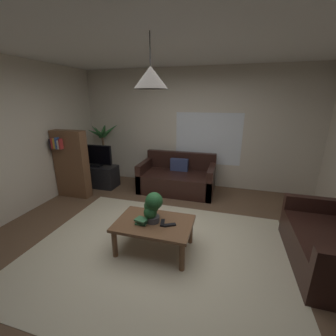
% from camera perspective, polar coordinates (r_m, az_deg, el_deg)
% --- Properties ---
extents(floor, '(5.33, 4.87, 0.02)m').
position_cam_1_polar(floor, '(3.34, -1.49, -19.17)').
color(floor, brown).
rests_on(floor, ground).
extents(rug, '(3.46, 2.68, 0.01)m').
position_cam_1_polar(rug, '(3.18, -2.64, -21.03)').
color(rug, beige).
rests_on(rug, ground).
extents(wall_back, '(5.45, 0.06, 2.66)m').
position_cam_1_polar(wall_back, '(5.12, 6.73, 10.06)').
color(wall_back, beige).
rests_on(wall_back, ground).
extents(ceiling, '(5.33, 4.87, 0.02)m').
position_cam_1_polar(ceiling, '(2.76, -2.00, 31.81)').
color(ceiling, white).
extents(window_pane, '(1.48, 0.01, 1.16)m').
position_cam_1_polar(window_pane, '(5.08, 10.37, 7.48)').
color(window_pane, white).
extents(couch_under_window, '(1.62, 0.88, 0.82)m').
position_cam_1_polar(couch_under_window, '(4.91, 2.43, -2.89)').
color(couch_under_window, black).
rests_on(couch_under_window, ground).
extents(couch_right_side, '(0.88, 1.40, 0.82)m').
position_cam_1_polar(couch_right_side, '(3.46, 37.69, -16.21)').
color(couch_right_side, black).
rests_on(couch_right_side, ground).
extents(coffee_table, '(1.02, 0.68, 0.42)m').
position_cam_1_polar(coffee_table, '(3.04, -3.68, -14.96)').
color(coffee_table, brown).
rests_on(coffee_table, ground).
extents(book_on_table_0, '(0.15, 0.12, 0.02)m').
position_cam_1_polar(book_on_table_0, '(2.98, -6.93, -13.96)').
color(book_on_table_0, '#387247').
rests_on(book_on_table_0, coffee_table).
extents(book_on_table_1, '(0.12, 0.09, 0.03)m').
position_cam_1_polar(book_on_table_1, '(2.97, -6.92, -13.54)').
color(book_on_table_1, '#99663F').
rests_on(book_on_table_1, coffee_table).
extents(book_on_table_2, '(0.18, 0.15, 0.03)m').
position_cam_1_polar(book_on_table_2, '(2.94, -6.97, -13.27)').
color(book_on_table_2, '#387247').
rests_on(book_on_table_2, coffee_table).
extents(remote_on_table_0, '(0.08, 0.17, 0.02)m').
position_cam_1_polar(remote_on_table_0, '(2.96, -1.44, -14.09)').
color(remote_on_table_0, black).
rests_on(remote_on_table_0, coffee_table).
extents(remote_on_table_1, '(0.16, 0.12, 0.02)m').
position_cam_1_polar(remote_on_table_1, '(2.92, 0.44, -14.64)').
color(remote_on_table_1, black).
rests_on(remote_on_table_1, coffee_table).
extents(potted_plant_on_table, '(0.26, 0.23, 0.41)m').
position_cam_1_polar(potted_plant_on_table, '(2.92, -4.08, -9.96)').
color(potted_plant_on_table, '#4C4C51').
rests_on(potted_plant_on_table, coffee_table).
extents(tv_stand, '(0.90, 0.44, 0.50)m').
position_cam_1_polar(tv_stand, '(5.43, -17.74, -1.97)').
color(tv_stand, black).
rests_on(tv_stand, ground).
extents(tv, '(0.80, 0.16, 0.50)m').
position_cam_1_polar(tv, '(5.27, -18.38, 3.14)').
color(tv, black).
rests_on(tv, tv_stand).
extents(potted_palm_corner, '(0.85, 0.75, 1.49)m').
position_cam_1_polar(potted_palm_corner, '(5.75, -16.30, 4.01)').
color(potted_palm_corner, beige).
rests_on(potted_palm_corner, ground).
extents(bookshelf_corner, '(0.70, 0.31, 1.40)m').
position_cam_1_polar(bookshelf_corner, '(4.93, -23.98, 1.06)').
color(bookshelf_corner, brown).
rests_on(bookshelf_corner, ground).
extents(pendant_lamp, '(0.38, 0.38, 0.56)m').
position_cam_1_polar(pendant_lamp, '(2.57, -4.54, 22.52)').
color(pendant_lamp, black).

